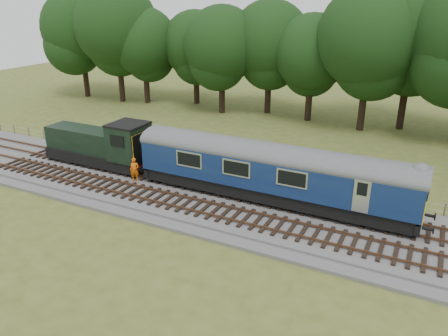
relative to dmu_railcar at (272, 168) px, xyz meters
The scene contains 9 objects.
ground 4.87m from the dmu_railcar, 160.09° to the right, with size 120.00×120.00×0.00m, color #49561F.
ballast 4.78m from the dmu_railcar, 160.09° to the right, with size 70.00×7.00×0.35m, color #4C4C4F.
track_north 4.44m from the dmu_railcar, behind, with size 67.20×2.40×0.21m.
track_south 5.36m from the dmu_railcar, 142.18° to the right, with size 67.20×2.40×0.21m.
fence 5.60m from the dmu_railcar, 141.27° to the left, with size 64.00×0.12×1.00m, color #6B6054, non-canonical shape.
tree_line 21.12m from the dmu_railcar, 100.63° to the left, with size 70.00×8.00×18.00m, color black, non-canonical shape.
dmu_railcar is the anchor object (origin of this frame).
shunter_loco 13.94m from the dmu_railcar, behind, with size 8.91×2.60×3.38m.
worker 9.93m from the dmu_railcar, behind, with size 0.64×0.42×1.76m, color orange.
Camera 1 is at (12.69, -22.72, 12.74)m, focal length 35.00 mm.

